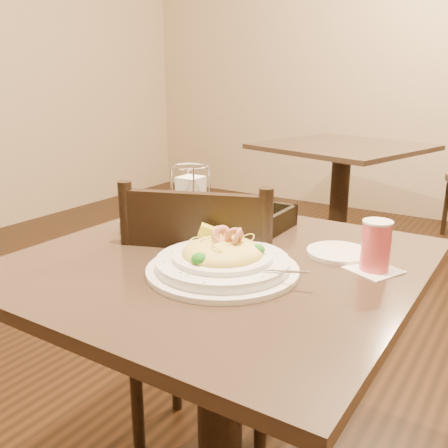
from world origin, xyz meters
The scene contains 9 objects.
main_table centered at (0.00, 0.00, 0.52)m, with size 0.90×0.90×0.77m.
background_table centered at (-0.46, 2.13, 0.52)m, with size 1.11×1.11×0.77m.
dining_chair_near centered at (-0.14, 0.15, 0.50)m, with size 0.54×0.54×0.93m.
pasta_bowl centered at (0.06, -0.07, 0.80)m, with size 0.37×0.34×0.11m.
drink_glass centered at (0.34, 0.12, 0.82)m, with size 0.14×0.14×0.12m.
bread_basket centered at (-0.07, 0.27, 0.79)m, with size 0.22×0.18×0.06m.
napkin_caddy centered at (-0.25, 0.23, 0.84)m, with size 0.10×0.10×0.17m.
side_plate centered at (0.23, 0.18, 0.77)m, with size 0.15×0.15×0.01m, color white.
butter_ramekin centered at (-0.32, 0.04, 0.78)m, with size 0.08×0.08×0.03m, color white.
Camera 1 is at (0.62, -0.94, 1.19)m, focal length 40.00 mm.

